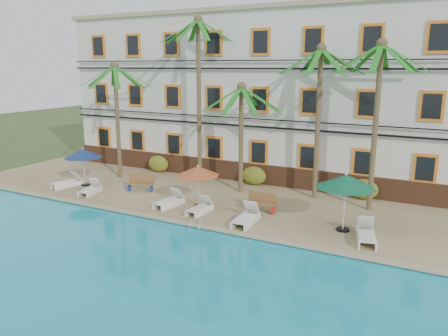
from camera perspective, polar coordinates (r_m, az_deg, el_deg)
The scene contains 25 objects.
ground at distance 21.25m, azimuth -6.79°, elevation -6.54°, with size 100.00×100.00×0.00m, color #384C23.
pool_deck at distance 25.28m, azimuth -0.40°, elevation -2.92°, with size 30.00×12.00×0.25m, color tan.
swimming_pool at distance 16.41m, azimuth -21.07°, elevation -13.18°, with size 26.00×12.00×0.20m, color #199EBB.
pool_coping at distance 20.47m, azimuth -8.24°, elevation -6.54°, with size 30.00×0.35×0.06m, color tan.
hotel_building at distance 28.84m, azimuth 4.30°, elevation 9.64°, with size 25.40×6.44×10.22m.
palm_a at distance 27.80m, azimuth -13.86°, elevation 8.19°, with size 4.32×4.32×7.17m.
palm_b at distance 25.86m, azimuth -3.32°, elevation 11.41°, with size 4.32×4.32×9.71m.
palm_c at distance 23.82m, azimuth 2.26°, elevation 6.19°, with size 4.32×4.32×6.07m.
palm_d at distance 23.02m, azimuth 12.29°, elevation 8.52°, with size 4.32×4.32×8.01m.
palm_e at distance 21.72m, azimuth 19.38°, elevation 8.02°, with size 4.32×4.32×8.13m.
shrub_left at distance 29.32m, azimuth -8.57°, elevation 0.55°, with size 1.50×0.90×1.10m, color #1D5117.
shrub_mid at distance 25.92m, azimuth 3.95°, elevation -1.00°, with size 1.50×0.90×1.10m, color #1D5117.
shrub_right at distance 24.19m, azimuth 17.77°, elevation -2.66°, with size 1.50×0.90×1.10m, color #1D5117.
umbrella_blue at distance 26.69m, azimuth -17.94°, elevation 1.80°, with size 2.25×2.25×2.25m.
umbrella_red at distance 21.51m, azimuth -3.40°, elevation -0.42°, with size 2.16×2.16×2.16m.
umbrella_green at distance 18.96m, azimuth 15.63°, elevation -1.73°, with size 2.55×2.55×2.55m.
lounger_a at distance 27.09m, azimuth -19.78°, elevation -1.75°, with size 1.09×1.88×0.84m.
lounger_b at distance 25.22m, azimuth -17.06°, elevation -2.66°, with size 1.00×1.77×0.79m.
lounger_c at distance 22.19m, azimuth -7.15°, elevation -4.27°, with size 0.85×1.85×0.84m.
lounger_d at distance 21.07m, azimuth -3.14°, elevation -5.20°, with size 0.67×1.68×0.78m.
lounger_e at distance 19.64m, azimuth 2.92°, elevation -6.44°, with size 0.81×1.99×0.92m.
lounger_f at distance 18.65m, azimuth 18.07°, elevation -8.22°, with size 1.12×2.03×0.91m.
bench_left at distance 25.10m, azimuth -10.87°, elevation -1.88°, with size 1.57×0.95×0.93m.
bench_right at distance 21.27m, azimuth 4.93°, elevation -4.43°, with size 1.52×0.53×0.93m.
pool_ladder at distance 19.33m, azimuth -3.42°, elevation -7.72°, with size 0.54×0.74×0.74m.
Camera 1 is at (11.43, -16.44, 7.14)m, focal length 35.00 mm.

